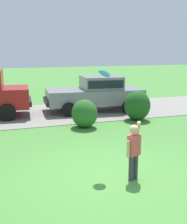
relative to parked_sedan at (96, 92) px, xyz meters
name	(u,v)px	position (x,y,z in m)	size (l,w,h in m)	color
ground_plane	(109,175)	(-2.14, -6.77, -0.85)	(80.00, 80.00, 0.00)	#478438
driveway_strip	(49,114)	(-2.14, 0.06, -0.84)	(28.00, 4.40, 0.02)	gray
shrub_near_tree	(85,114)	(-1.37, -2.58, -0.39)	(0.92, 1.00, 1.00)	#286023
shrub_centre_left	(137,105)	(0.90, -2.23, -0.27)	(1.01, 1.01, 1.16)	#1E511C
parked_sedan	(96,92)	(0.00, 0.00, 0.00)	(4.54, 2.39, 1.56)	gray
child_thrower	(134,148)	(-1.74, -7.18, -0.13)	(0.40, 0.35, 1.29)	#383842
frisbee	(104,73)	(-2.08, -6.31, 1.37)	(0.28, 0.28, 0.24)	#337FDB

